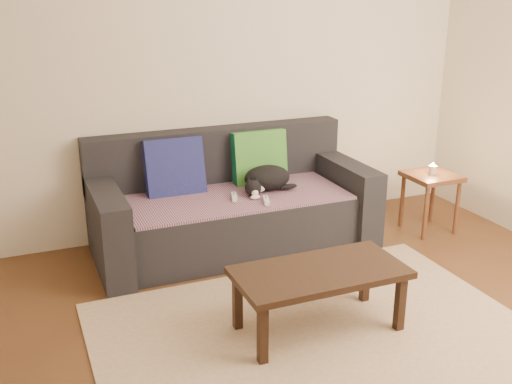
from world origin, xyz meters
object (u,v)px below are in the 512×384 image
sofa (232,208)px  cat (266,179)px  wii_remote_a (234,197)px  wii_remote_b (266,201)px  side_table (431,184)px  coffee_table (320,277)px

sofa → cat: (0.26, -0.06, 0.22)m
cat → wii_remote_a: cat is taller
cat → wii_remote_b: cat is taller
wii_remote_b → side_table: 1.46m
cat → wii_remote_a: (-0.30, -0.09, -0.08)m
cat → coffee_table: cat is taller
cat → side_table: cat is taller
sofa → wii_remote_b: size_ratio=14.00×
cat → coffee_table: (-0.22, -1.29, -0.19)m
cat → coffee_table: bearing=-99.2°
sofa → coffee_table: bearing=-88.4°
sofa → side_table: bearing=-11.4°
sofa → coffee_table: size_ratio=2.13×
sofa → wii_remote_b: 0.38m
wii_remote_a → coffee_table: wii_remote_a is taller
cat → side_table: bearing=-10.4°
coffee_table → wii_remote_a: bearing=93.5°
wii_remote_b → coffee_table: (-0.11, -1.03, -0.11)m
wii_remote_a → sofa: bearing=4.4°
sofa → side_table: sofa is taller
wii_remote_a → coffee_table: (0.07, -1.20, -0.11)m
sofa → side_table: (1.62, -0.33, 0.09)m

